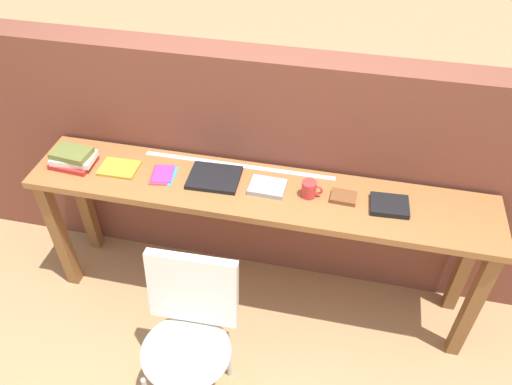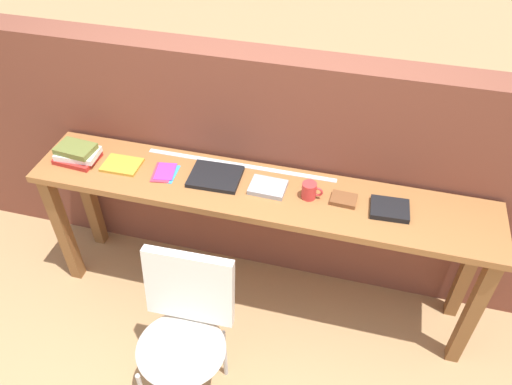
{
  "view_description": "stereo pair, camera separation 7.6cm",
  "coord_description": "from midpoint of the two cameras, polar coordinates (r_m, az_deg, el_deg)",
  "views": [
    {
      "loc": [
        0.41,
        -1.63,
        2.62
      ],
      "look_at": [
        0.0,
        0.25,
        0.9
      ],
      "focal_mm": 35.0,
      "sensor_mm": 36.0,
      "label": 1
    },
    {
      "loc": [
        0.49,
        -1.61,
        2.62
      ],
      "look_at": [
        0.0,
        0.25,
        0.9
      ],
      "focal_mm": 35.0,
      "sensor_mm": 36.0,
      "label": 2
    }
  ],
  "objects": [
    {
      "name": "ground_plane",
      "position": [
        3.11,
        -0.48,
        -15.55
      ],
      "size": [
        40.0,
        40.0,
        0.0
      ],
      "primitive_type": "plane",
      "color": "tan"
    },
    {
      "name": "brick_wall_back",
      "position": [
        2.97,
        2.64,
        2.56
      ],
      "size": [
        6.0,
        0.2,
        1.48
      ],
      "primitive_type": "cube",
      "color": "brown",
      "rests_on": "ground"
    },
    {
      "name": "sideboard",
      "position": [
        2.72,
        1.07,
        -1.84
      ],
      "size": [
        2.5,
        0.44,
        0.88
      ],
      "color": "#996033",
      "rests_on": "ground"
    },
    {
      "name": "chair_white_moulded",
      "position": [
        2.51,
        -7.34,
        -15.1
      ],
      "size": [
        0.45,
        0.47,
        0.89
      ],
      "color": "silver",
      "rests_on": "ground"
    },
    {
      "name": "book_stack_leftmost",
      "position": [
        2.95,
        -19.09,
        4.22
      ],
      "size": [
        0.24,
        0.18,
        0.09
      ],
      "color": "red",
      "rests_on": "sideboard"
    },
    {
      "name": "magazine_cycling",
      "position": [
        2.86,
        -14.34,
        3.07
      ],
      "size": [
        0.21,
        0.16,
        0.02
      ],
      "primitive_type": "cube",
      "rotation": [
        0.0,
        0.0,
        0.02
      ],
      "color": "gold",
      "rests_on": "sideboard"
    },
    {
      "name": "pamphlet_pile_colourful",
      "position": [
        2.76,
        -9.6,
        2.28
      ],
      "size": [
        0.14,
        0.18,
        0.01
      ],
      "color": "#3399D8",
      "rests_on": "sideboard"
    },
    {
      "name": "book_open_centre",
      "position": [
        2.69,
        -3.86,
        1.82
      ],
      "size": [
        0.28,
        0.23,
        0.02
      ],
      "primitive_type": "cube",
      "rotation": [
        0.0,
        0.0,
        0.03
      ],
      "color": "black",
      "rests_on": "sideboard"
    },
    {
      "name": "book_grey_hardcover",
      "position": [
        2.62,
        2.2,
        0.59
      ],
      "size": [
        0.19,
        0.15,
        0.03
      ],
      "primitive_type": "cube",
      "rotation": [
        0.0,
        0.0,
        -0.03
      ],
      "color": "#9E9EA3",
      "rests_on": "sideboard"
    },
    {
      "name": "mug",
      "position": [
        2.57,
        6.99,
        0.21
      ],
      "size": [
        0.11,
        0.08,
        0.09
      ],
      "color": "red",
      "rests_on": "sideboard"
    },
    {
      "name": "leather_journal_brown",
      "position": [
        2.59,
        10.81,
        -0.8
      ],
      "size": [
        0.13,
        0.11,
        0.02
      ],
      "primitive_type": "cube",
      "rotation": [
        0.0,
        0.0,
        -0.04
      ],
      "color": "brown",
      "rests_on": "sideboard"
    },
    {
      "name": "book_repair_rightmost",
      "position": [
        2.59,
        15.85,
        -1.84
      ],
      "size": [
        0.2,
        0.17,
        0.03
      ],
      "primitive_type": "cube",
      "rotation": [
        0.0,
        0.0,
        0.05
      ],
      "color": "black",
      "rests_on": "sideboard"
    },
    {
      "name": "ruler_metal_back_edge",
      "position": [
        2.78,
        -1.06,
        3.15
      ],
      "size": [
        1.08,
        0.03,
        0.0
      ],
      "primitive_type": "cube",
      "color": "silver",
      "rests_on": "sideboard"
    }
  ]
}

